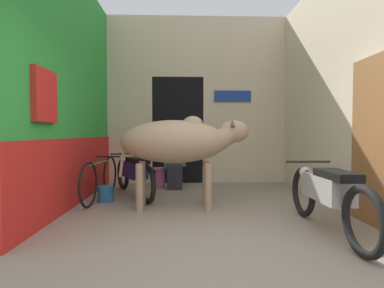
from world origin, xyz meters
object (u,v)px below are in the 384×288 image
Objects in this scene: bicycle at (100,179)px; plastic_stool at (160,177)px; shopkeeper_seated at (175,158)px; bucket at (106,194)px; cow at (179,142)px; motorcycle_near at (327,194)px; motorcycle_far at (134,172)px.

bicycle reaches higher than plastic_stool.
shopkeeper_seated reaches higher than bicycle.
shopkeeper_seated is (1.25, 1.02, 0.27)m from bicycle.
cow is at bearing -20.16° from bucket.
bicycle is at bearing -140.66° from shopkeeper_seated.
bicycle is (-3.06, 1.78, -0.08)m from motorcycle_near.
motorcycle_far is 0.61m from bicycle.
bucket is (-2.95, 1.66, -0.32)m from motorcycle_near.
bucket is (-1.13, -1.14, -0.51)m from shopkeeper_seated.
shopkeeper_seated is at bearing 45.18° from bucket.
cow is 1.59m from bucket.
motorcycle_far is (-0.84, 0.90, -0.58)m from cow.
bicycle reaches higher than bucket.
motorcycle_far is at bearing 140.43° from motorcycle_near.
cow reaches higher than plastic_stool.
bicycle is (-0.52, -0.32, -0.07)m from motorcycle_far.
motorcycle_near is 3.40m from bucket.
shopkeeper_seated is at bearing 39.34° from bicycle.
motorcycle_near is at bearing -30.18° from bicycle.
bucket is (0.11, -0.12, -0.24)m from bicycle.
motorcycle_near is 1.11× the size of motorcycle_far.
bicycle is 4.26× the size of plastic_stool.
shopkeeper_seated is 1.68m from bucket.
bicycle is at bearing 149.82° from motorcycle_near.
cow is at bearing -22.89° from bicycle.
motorcycle_far is 0.67m from bucket.
cow reaches higher than bicycle.
motorcycle_far is 1.53× the size of shopkeeper_seated.
motorcycle_far is at bearing 133.17° from cow.
motorcycle_near is 1.17× the size of bicycle.
plastic_stool is (0.41, 0.87, -0.21)m from motorcycle_far.
bicycle is at bearing -147.79° from motorcycle_far.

